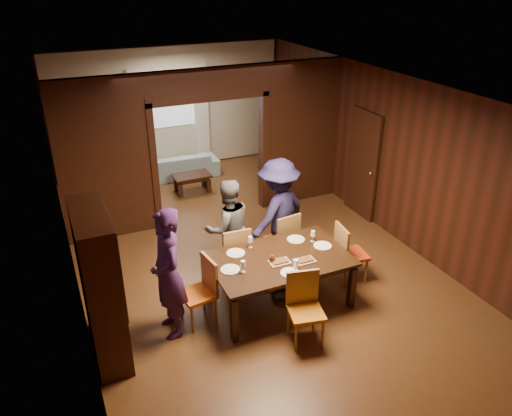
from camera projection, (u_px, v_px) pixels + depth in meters
name	position (u px, v px, depth m)	size (l,w,h in m)	color
floor	(244.00, 253.00, 8.67)	(9.00, 9.00, 0.00)	#523217
ceiling	(242.00, 86.00, 7.39)	(5.50, 9.00, 0.02)	silver
room_walls	(205.00, 139.00, 9.55)	(5.52, 9.01, 2.90)	black
person_purple	(168.00, 274.00, 6.46)	(0.67, 0.44, 1.84)	#391B50
person_grey	(228.00, 228.00, 7.79)	(0.79, 0.62, 1.63)	#56565D
person_navy	(278.00, 213.00, 8.04)	(1.18, 0.68, 1.83)	#1A1639
sofa	(177.00, 165.00, 11.67)	(1.89, 0.74, 0.55)	#94B3C3
serving_bowl	(281.00, 251.00, 7.21)	(0.33, 0.33, 0.08)	black
dining_table	(279.00, 280.00, 7.28)	(1.99, 1.24, 0.76)	black
coffee_table	(192.00, 183.00, 10.93)	(0.80, 0.50, 0.40)	black
chair_left	(197.00, 292.00, 6.83)	(0.44, 0.44, 0.97)	orange
chair_right	(352.00, 253.00, 7.76)	(0.44, 0.44, 0.97)	red
chair_far_l	(233.00, 252.00, 7.77)	(0.44, 0.44, 0.97)	orange
chair_far_r	(281.00, 238.00, 8.17)	(0.44, 0.44, 0.97)	#F04C16
chair_near	(306.00, 310.00, 6.47)	(0.44, 0.44, 0.97)	#C26F12
hutch	(100.00, 286.00, 6.07)	(0.40, 1.20, 2.00)	black
door_right	(363.00, 164.00, 9.61)	(0.06, 0.90, 2.10)	black
window_far	(169.00, 99.00, 11.55)	(1.20, 0.03, 1.30)	silver
curtain_left	(139.00, 122.00, 11.45)	(0.35, 0.06, 2.40)	white
curtain_right	(201.00, 115.00, 12.00)	(0.35, 0.06, 2.40)	white
plate_left	(230.00, 269.00, 6.83)	(0.27, 0.27, 0.01)	silver
plate_far_l	(236.00, 253.00, 7.21)	(0.27, 0.27, 0.01)	white
plate_far_r	(296.00, 239.00, 7.57)	(0.27, 0.27, 0.01)	silver
plate_right	(323.00, 246.00, 7.40)	(0.27, 0.27, 0.01)	white
plate_near	(290.00, 273.00, 6.76)	(0.27, 0.27, 0.01)	silver
platter_a	(280.00, 262.00, 6.99)	(0.30, 0.20, 0.04)	gray
platter_b	(305.00, 260.00, 7.02)	(0.30, 0.20, 0.04)	gray
wineglass_left	(243.00, 267.00, 6.74)	(0.08, 0.08, 0.18)	silver
wineglass_far	(250.00, 242.00, 7.33)	(0.08, 0.08, 0.18)	white
wineglass_right	(313.00, 236.00, 7.49)	(0.08, 0.08, 0.18)	silver
tumbler	(296.00, 264.00, 6.83)	(0.07, 0.07, 0.14)	silver
condiment_jar	(272.00, 259.00, 6.98)	(0.08, 0.08, 0.11)	#472110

